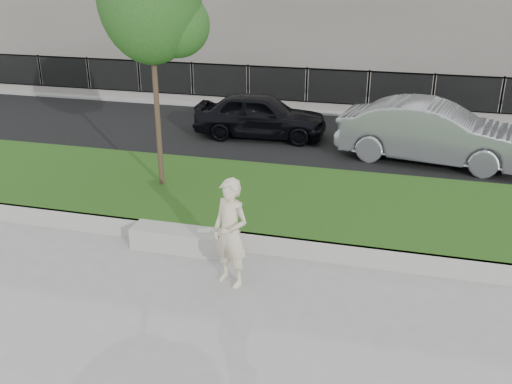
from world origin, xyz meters
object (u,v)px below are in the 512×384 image
(man, at_px, (231,233))
(young_tree, at_px, (154,0))
(car_dark, at_px, (260,115))
(car_silver, at_px, (432,132))
(stone_bench, at_px, (185,240))
(book, at_px, (204,231))

(man, height_order, young_tree, young_tree)
(young_tree, relative_size, car_dark, 1.36)
(man, xyz_separation_m, car_silver, (3.40, 7.42, -0.10))
(young_tree, xyz_separation_m, car_dark, (0.89, 5.30, -3.69))
(man, relative_size, young_tree, 0.35)
(man, bearing_deg, car_silver, 89.75)
(stone_bench, bearing_deg, book, 6.79)
(stone_bench, xyz_separation_m, car_dark, (-0.45, 7.54, 0.52))
(stone_bench, xyz_separation_m, man, (1.21, -0.91, 0.74))
(man, height_order, car_silver, man)
(man, height_order, car_dark, man)
(stone_bench, bearing_deg, car_silver, 54.67)
(book, bearing_deg, man, -60.88)
(man, bearing_deg, young_tree, 153.36)
(young_tree, distance_m, car_dark, 6.51)
(young_tree, bearing_deg, book, -51.83)
(book, relative_size, young_tree, 0.04)
(stone_bench, xyz_separation_m, car_silver, (4.61, 6.51, 0.65))
(stone_bench, distance_m, car_silver, 8.00)
(book, distance_m, car_silver, 7.73)
(stone_bench, relative_size, car_dark, 0.51)
(man, bearing_deg, stone_bench, 167.37)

